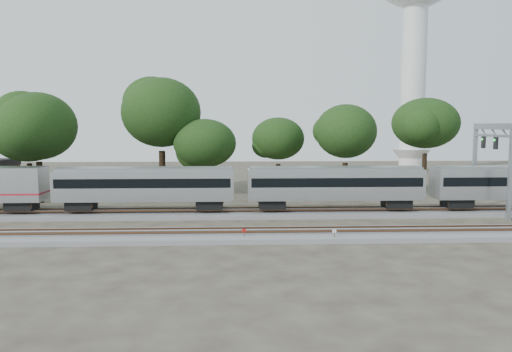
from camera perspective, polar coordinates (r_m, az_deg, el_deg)
The scene contains 15 objects.
ground at distance 44.51m, azimuth -4.89°, elevation -5.93°, with size 160.00×160.00×0.00m, color #383328.
track_far at distance 50.36m, azimuth -4.59°, elevation -4.30°, with size 160.00×5.00×0.73m.
track_near at distance 40.56m, azimuth -5.14°, elevation -6.80°, with size 160.00×5.00×0.73m.
train at distance 50.89m, azimuth 9.15°, elevation -0.81°, with size 91.26×3.15×4.64m.
switch_stand_red at distance 39.24m, azimuth -1.39°, elevation -6.56°, with size 0.32×0.06×1.00m.
switch_stand_white at distance 39.43m, azimuth 8.94°, elevation -6.56°, with size 0.32×0.10×1.02m.
switch_lever at distance 39.17m, azimuth 3.60°, elevation -7.33°, with size 0.50×0.30×0.30m, color #512D19.
signal_gantry at distance 56.00m, azimuth 25.37°, elevation 2.89°, with size 0.64×7.59×9.23m.
tree_1 at distance 66.49m, azimuth -24.61°, elevation 4.55°, with size 8.31×8.31×11.72m.
tree_2 at distance 63.05m, azimuth -23.69°, elevation 5.22°, with size 9.07×9.07×12.78m.
tree_3 at distance 65.27m, azimuth -10.78°, elevation 7.13°, with size 10.81×10.81×15.25m.
tree_4 at distance 62.98m, azimuth -5.89°, elevation 3.72°, with size 6.88×6.88×9.71m.
tree_5 at distance 66.06m, azimuth 2.55°, elevation 4.27°, with size 7.38×7.38×10.40m.
tree_6 at distance 61.54m, azimuth 10.21°, elevation 5.03°, with size 8.43×8.43×11.89m.
tree_7 at distance 74.98m, azimuth 18.83°, elevation 5.72°, with size 9.45×9.45×13.32m.
Camera 1 is at (1.98, -43.53, 9.10)m, focal length 35.00 mm.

